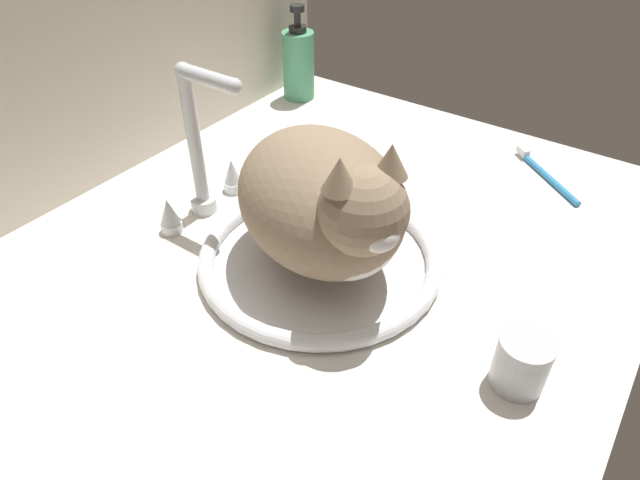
# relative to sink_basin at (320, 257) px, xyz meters

# --- Properties ---
(countertop) EXTENTS (1.14, 0.80, 0.03)m
(countertop) POSITION_rel_sink_basin_xyz_m (-0.04, 0.01, -0.02)
(countertop) COLOR silver
(countertop) RESTS_ON ground
(backsplash_wall) EXTENTS (1.14, 0.02, 0.35)m
(backsplash_wall) POSITION_rel_sink_basin_xyz_m (-0.04, 0.42, 0.13)
(backsplash_wall) COLOR beige
(backsplash_wall) RESTS_ON ground
(sink_basin) EXTENTS (0.33, 0.33, 0.02)m
(sink_basin) POSITION_rel_sink_basin_xyz_m (0.00, 0.00, 0.00)
(sink_basin) COLOR white
(sink_basin) RESTS_ON countertop
(faucet) EXTENTS (0.17, 0.12, 0.23)m
(faucet) POSITION_rel_sink_basin_xyz_m (0.00, 0.21, 0.08)
(faucet) COLOR silver
(faucet) RESTS_ON countertop
(cat) EXTENTS (0.29, 0.34, 0.20)m
(cat) POSITION_rel_sink_basin_xyz_m (-0.01, -0.01, 0.10)
(cat) COLOR #8C755B
(cat) RESTS_ON sink_basin
(soap_pump_bottle) EXTENTS (0.06, 0.06, 0.19)m
(soap_pump_bottle) POSITION_rel_sink_basin_xyz_m (0.42, 0.35, 0.06)
(soap_pump_bottle) COLOR #4C9E70
(soap_pump_bottle) RESTS_ON countertop
(metal_jar) EXTENTS (0.06, 0.06, 0.06)m
(metal_jar) POSITION_rel_sink_basin_xyz_m (-0.04, -0.29, 0.02)
(metal_jar) COLOR #B2B5BA
(metal_jar) RESTS_ON countertop
(toothbrush) EXTENTS (0.12, 0.14, 0.02)m
(toothbrush) POSITION_rel_sink_basin_xyz_m (0.40, -0.18, -0.00)
(toothbrush) COLOR #338CD1
(toothbrush) RESTS_ON countertop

